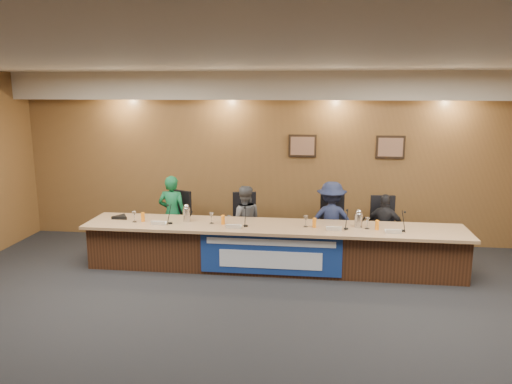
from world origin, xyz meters
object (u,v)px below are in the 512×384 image
at_px(speakerphone, 121,217).
at_px(banner, 270,255).
at_px(panelist_c, 331,221).
at_px(panelist_d, 385,228).
at_px(panelist_b, 244,221).
at_px(office_chair_b, 245,227).
at_px(dais_body, 273,248).
at_px(carafe_left, 187,215).
at_px(office_chair_d, 384,232).
at_px(carafe_right, 359,220).
at_px(panelist_a, 172,214).
at_px(office_chair_c, 331,230).
at_px(office_chair_a, 174,225).

bearing_deg(speakerphone, banner, -10.24).
bearing_deg(banner, panelist_c, 47.89).
distance_m(panelist_c, panelist_d, 0.91).
distance_m(banner, panelist_b, 1.21).
bearing_deg(panelist_d, office_chair_b, 16.68).
relative_size(dais_body, carafe_left, 26.74).
relative_size(dais_body, banner, 2.73).
bearing_deg(speakerphone, dais_body, -1.15).
xyz_separation_m(panelist_d, office_chair_d, (-0.00, 0.10, -0.10)).
bearing_deg(panelist_d, banner, 48.52).
bearing_deg(panelist_c, office_chair_d, -174.56).
bearing_deg(banner, carafe_right, 17.31).
height_order(office_chair_b, speakerphone, speakerphone).
bearing_deg(panelist_a, panelist_c, -176.58).
bearing_deg(panelist_d, panelist_a, 19.05).
bearing_deg(office_chair_d, panelist_d, -93.15).
height_order(dais_body, office_chair_b, dais_body).
height_order(panelist_b, office_chair_c, panelist_b).
bearing_deg(carafe_left, speakerphone, 178.28).
height_order(panelist_d, office_chair_c, panelist_d).
distance_m(panelist_d, speakerphone, 4.48).
xyz_separation_m(carafe_right, speakerphone, (-3.94, 0.05, -0.09)).
bearing_deg(office_chair_d, office_chair_c, 176.85).
bearing_deg(carafe_right, office_chair_b, 159.37).
relative_size(panelist_a, office_chair_d, 2.92).
distance_m(office_chair_a, speakerphone, 1.03).
relative_size(carafe_left, carafe_right, 1.01).
relative_size(office_chair_c, carafe_left, 2.14).
xyz_separation_m(panelist_a, panelist_c, (2.81, 0.00, -0.02)).
distance_m(panelist_a, office_chair_b, 1.32).
height_order(office_chair_b, carafe_left, carafe_left).
bearing_deg(office_chair_b, banner, -75.17).
xyz_separation_m(panelist_b, carafe_left, (-0.87, -0.61, 0.24)).
bearing_deg(speakerphone, panelist_b, 15.97).
bearing_deg(panelist_b, office_chair_b, -97.80).
bearing_deg(panelist_d, carafe_right, 70.57).
bearing_deg(office_chair_b, office_chair_a, 168.54).
relative_size(panelist_c, office_chair_c, 2.83).
bearing_deg(panelist_b, panelist_d, 172.20).
distance_m(dais_body, panelist_d, 1.97).
xyz_separation_m(dais_body, office_chair_c, (0.94, 0.73, 0.13)).
height_order(dais_body, panelist_d, panelist_d).
bearing_deg(carafe_right, speakerphone, 179.34).
xyz_separation_m(banner, office_chair_d, (1.85, 1.14, 0.10)).
distance_m(carafe_left, speakerphone, 1.16).
relative_size(dais_body, office_chair_c, 12.50).
height_order(panelist_b, panelist_d, panelist_b).
bearing_deg(carafe_left, office_chair_c, 16.69).
distance_m(banner, panelist_c, 1.44).
bearing_deg(banner, panelist_b, 118.42).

